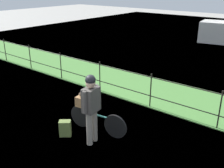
# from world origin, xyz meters

# --- Properties ---
(ground_plane) EXTENTS (60.00, 60.00, 0.00)m
(ground_plane) POSITION_xyz_m (0.00, 0.00, 0.00)
(ground_plane) COLOR #B2ADA3
(grass_strip) EXTENTS (27.00, 2.40, 0.03)m
(grass_strip) POSITION_xyz_m (0.00, 3.50, 0.01)
(grass_strip) COLOR #569342
(grass_strip) RESTS_ON ground
(harbor_water) EXTENTS (30.00, 30.00, 0.00)m
(harbor_water) POSITION_xyz_m (0.00, 10.61, 0.00)
(harbor_water) COLOR slate
(harbor_water) RESTS_ON ground
(iron_fence) EXTENTS (18.04, 0.04, 1.07)m
(iron_fence) POSITION_xyz_m (-0.00, 2.36, 0.62)
(iron_fence) COLOR #28231E
(iron_fence) RESTS_ON ground
(bicycle_main) EXTENTS (1.63, 0.30, 0.60)m
(bicycle_main) POSITION_xyz_m (0.67, 0.34, 0.32)
(bicycle_main) COLOR black
(bicycle_main) RESTS_ON ground
(wooden_crate) EXTENTS (0.41, 0.30, 0.26)m
(wooden_crate) POSITION_xyz_m (0.30, 0.29, 0.73)
(wooden_crate) COLOR olive
(wooden_crate) RESTS_ON bicycle_main
(terrier_dog) EXTENTS (0.32, 0.18, 0.18)m
(terrier_dog) POSITION_xyz_m (0.33, 0.29, 0.94)
(terrier_dog) COLOR #4C3D2D
(terrier_dog) RESTS_ON wooden_crate
(cyclist_person) EXTENTS (0.31, 0.54, 1.68)m
(cyclist_person) POSITION_xyz_m (0.91, -0.08, 1.00)
(cyclist_person) COLOR gray
(cyclist_person) RESTS_ON ground
(backpack_on_paving) EXTENTS (0.33, 0.32, 0.40)m
(backpack_on_paving) POSITION_xyz_m (0.20, -0.29, 0.20)
(backpack_on_paving) COLOR olive
(backpack_on_paving) RESTS_ON ground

